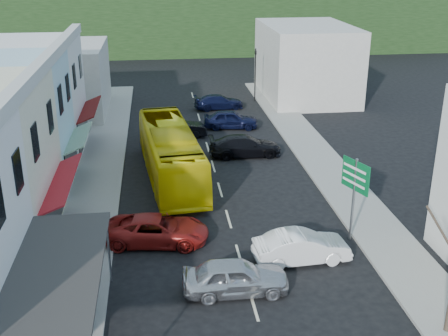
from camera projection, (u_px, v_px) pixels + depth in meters
ground at (239, 256)px, 26.82m from camera, size 120.00×120.00×0.00m
sidewalk_left at (98, 182)px, 35.18m from camera, size 3.00×52.00×0.15m
sidewalk_right at (330, 171)px, 36.89m from camera, size 3.00×52.00×0.15m
distant_block_left at (60, 79)px, 49.32m from camera, size 8.00×10.00×6.00m
distant_block_right at (306, 61)px, 54.53m from camera, size 8.00×12.00×7.00m
bus at (171, 155)px, 35.38m from camera, size 3.70×11.80×3.10m
car_silver at (236, 278)px, 23.74m from camera, size 4.41×1.83×1.40m
car_white at (302, 248)px, 26.14m from camera, size 4.52×2.12×1.40m
car_red at (157, 230)px, 27.81m from camera, size 4.82×2.51×1.40m
car_black_near at (245, 146)px, 39.60m from camera, size 4.53×1.92×1.40m
car_navy_mid at (231, 120)px, 45.72m from camera, size 4.59×2.35×1.40m
car_black_far at (177, 129)px, 43.44m from camera, size 4.56×2.25×1.40m
car_navy_far at (219, 101)px, 51.29m from camera, size 4.70×2.40×1.40m
pedestrian_left at (87, 240)px, 26.27m from camera, size 0.51×0.67×1.70m
direction_sign at (353, 200)px, 27.59m from camera, size 1.49×2.09×4.34m
traffic_signal at (255, 75)px, 53.37m from camera, size 0.58×1.05×5.03m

